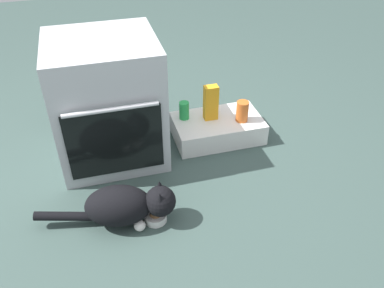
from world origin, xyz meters
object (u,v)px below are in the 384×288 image
object	(u,v)px
food_bowl	(156,217)
cat	(126,205)
pantry_cabinet	(217,128)
soda_can	(184,110)
sauce_jar	(242,111)
oven	(108,101)
juice_carton	(211,103)

from	to	relation	value
food_bowl	cat	size ratio (longest dim) A/B	0.16
pantry_cabinet	soda_can	size ratio (longest dim) A/B	4.91
cat	pantry_cabinet	bearing A→B (deg)	52.36
food_bowl	sauce_jar	world-z (taller)	sauce_jar
food_bowl	cat	distance (m)	0.18
oven	juice_carton	world-z (taller)	oven
juice_carton	cat	bearing A→B (deg)	-135.89
pantry_cabinet	sauce_jar	xyz separation A→B (m)	(0.15, -0.05, 0.14)
oven	pantry_cabinet	distance (m)	0.77
oven	sauce_jar	size ratio (longest dim) A/B	5.47
cat	juice_carton	bearing A→B (deg)	55.47
food_bowl	pantry_cabinet	bearing A→B (deg)	48.78
juice_carton	oven	bearing A→B (deg)	-179.47
soda_can	juice_carton	xyz separation A→B (m)	(0.17, -0.05, 0.06)
sauce_jar	cat	bearing A→B (deg)	-146.77
pantry_cabinet	sauce_jar	world-z (taller)	sauce_jar
soda_can	juice_carton	distance (m)	0.19
pantry_cabinet	soda_can	distance (m)	0.26
oven	cat	distance (m)	0.68
food_bowl	soda_can	world-z (taller)	soda_can
oven	pantry_cabinet	bearing A→B (deg)	-1.72
oven	food_bowl	xyz separation A→B (m)	(0.14, -0.66, -0.36)
soda_can	oven	bearing A→B (deg)	-173.68
oven	juice_carton	distance (m)	0.67
oven	pantry_cabinet	size ratio (longest dim) A/B	1.30
food_bowl	juice_carton	bearing A→B (deg)	52.27
juice_carton	food_bowl	bearing A→B (deg)	-127.73
pantry_cabinet	cat	size ratio (longest dim) A/B	0.81
pantry_cabinet	sauce_jar	bearing A→B (deg)	-20.14
cat	soda_can	distance (m)	0.85
food_bowl	sauce_jar	size ratio (longest dim) A/B	0.85
pantry_cabinet	oven	bearing A→B (deg)	178.28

